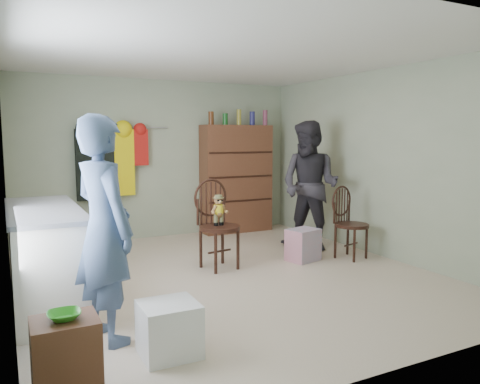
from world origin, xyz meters
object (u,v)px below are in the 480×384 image
dresser (236,178)px  counter (45,256)px  chair_front (217,219)px  chair_far (348,220)px

dresser → counter: bearing=-144.3°
counter → dresser: 3.96m
chair_front → chair_far: (1.75, -0.35, -0.10)m
counter → chair_front: size_ratio=1.70×
chair_front → chair_far: chair_front is taller
counter → chair_front: 2.03m
chair_front → chair_far: size_ratio=1.14×
chair_far → dresser: bearing=87.6°
counter → chair_far: chair_far is taller
chair_far → dresser: (-0.53, 2.25, 0.40)m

